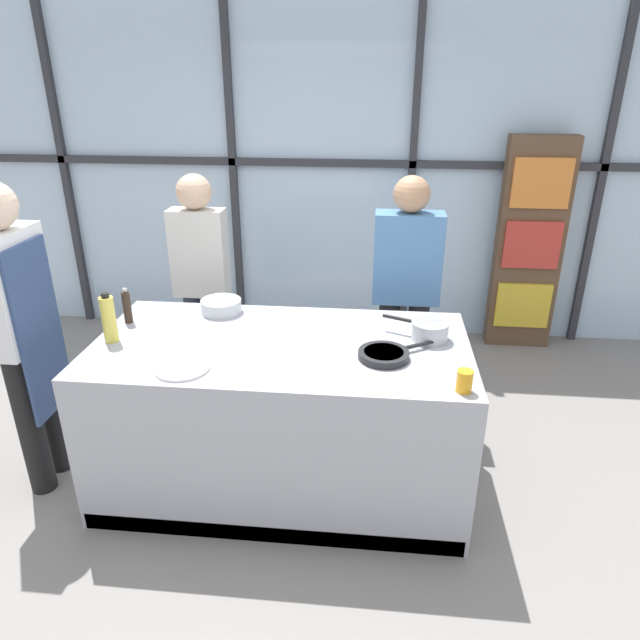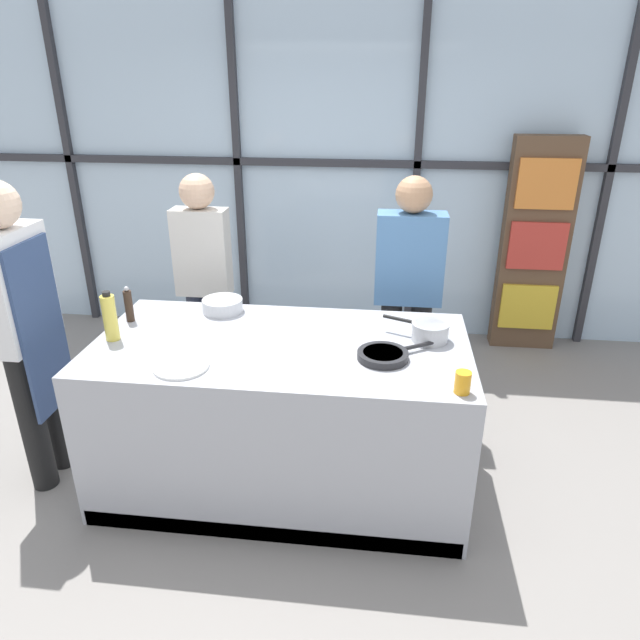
{
  "view_description": "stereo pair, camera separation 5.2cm",
  "coord_description": "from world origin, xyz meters",
  "views": [
    {
      "loc": [
        0.49,
        -2.73,
        2.26
      ],
      "look_at": [
        0.2,
        0.1,
        1.01
      ],
      "focal_mm": 32.0,
      "sensor_mm": 36.0,
      "label": 1
    },
    {
      "loc": [
        0.54,
        -2.73,
        2.26
      ],
      "look_at": [
        0.2,
        0.1,
        1.01
      ],
      "focal_mm": 32.0,
      "sensor_mm": 36.0,
      "label": 2
    }
  ],
  "objects": [
    {
      "name": "back_window_wall",
      "position": [
        0.0,
        2.25,
        1.4
      ],
      "size": [
        6.4,
        0.1,
        2.8
      ],
      "color": "silver",
      "rests_on": "ground_plane"
    },
    {
      "name": "bookshelf",
      "position": [
        1.77,
        2.07,
        0.9
      ],
      "size": [
        0.54,
        0.19,
        1.8
      ],
      "color": "brown",
      "rests_on": "ground_plane"
    },
    {
      "name": "frying_pan",
      "position": [
        0.56,
        -0.12,
        0.93
      ],
      "size": [
        0.42,
        0.32,
        0.04
      ],
      "color": "#232326",
      "rests_on": "demo_island"
    },
    {
      "name": "pepper_grinder",
      "position": [
        -0.93,
        0.18,
        1.01
      ],
      "size": [
        0.05,
        0.05,
        0.22
      ],
      "color": "#332319",
      "rests_on": "demo_island"
    },
    {
      "name": "juice_glass_near",
      "position": [
        0.92,
        -0.42,
        0.96
      ],
      "size": [
        0.07,
        0.07,
        0.11
      ],
      "primitive_type": "cylinder",
      "color": "orange",
      "rests_on": "demo_island"
    },
    {
      "name": "spectator_far_left",
      "position": [
        -0.7,
        0.88,
        0.97
      ],
      "size": [
        0.37,
        0.23,
        1.65
      ],
      "rotation": [
        0.0,
        0.0,
        3.14
      ],
      "color": "#232838",
      "rests_on": "ground_plane"
    },
    {
      "name": "spectator_center_left",
      "position": [
        0.7,
        0.88,
        0.94
      ],
      "size": [
        0.44,
        0.23,
        1.66
      ],
      "rotation": [
        0.0,
        0.0,
        3.14
      ],
      "color": "black",
      "rests_on": "ground_plane"
    },
    {
      "name": "chef",
      "position": [
        -1.39,
        -0.12,
        1.01
      ],
      "size": [
        0.25,
        0.44,
        1.77
      ],
      "rotation": [
        0.0,
        0.0,
        -1.57
      ],
      "color": "black",
      "rests_on": "ground_plane"
    },
    {
      "name": "demo_island",
      "position": [
        0.0,
        -0.0,
        0.45
      ],
      "size": [
        2.03,
        1.03,
        0.91
      ],
      "color": "#A8AAB2",
      "rests_on": "ground_plane"
    },
    {
      "name": "oil_bottle",
      "position": [
        -0.92,
        -0.07,
        1.04
      ],
      "size": [
        0.08,
        0.08,
        0.28
      ],
      "color": "#E0CC4C",
      "rests_on": "demo_island"
    },
    {
      "name": "saucepan",
      "position": [
        0.8,
        0.13,
        0.96
      ],
      "size": [
        0.36,
        0.22,
        0.1
      ],
      "color": "silver",
      "rests_on": "demo_island"
    },
    {
      "name": "white_plate",
      "position": [
        -0.44,
        -0.34,
        0.92
      ],
      "size": [
        0.27,
        0.27,
        0.01
      ],
      "primitive_type": "cylinder",
      "color": "white",
      "rests_on": "demo_island"
    },
    {
      "name": "ground_plane",
      "position": [
        0.0,
        0.0,
        0.0
      ],
      "size": [
        18.0,
        18.0,
        0.0
      ],
      "primitive_type": "plane",
      "color": "gray"
    },
    {
      "name": "mixing_bowl",
      "position": [
        -0.43,
        0.39,
        0.95
      ],
      "size": [
        0.24,
        0.24,
        0.08
      ],
      "color": "silver",
      "rests_on": "demo_island"
    }
  ]
}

